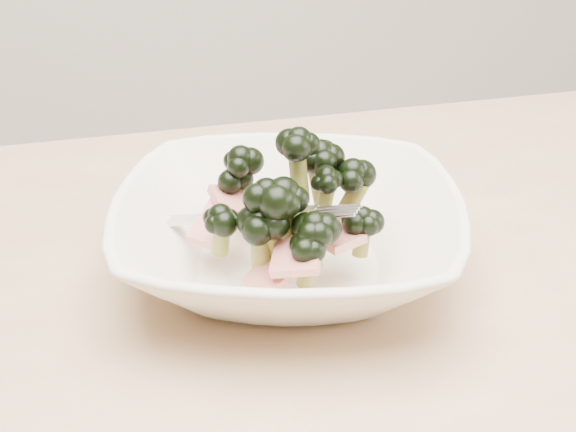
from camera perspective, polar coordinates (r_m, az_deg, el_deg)
name	(u,v)px	position (r m, az deg, el deg)	size (l,w,h in m)	color
dining_table	(300,421)	(0.66, 0.87, -14.34)	(1.20, 0.80, 0.75)	tan
broccoli_dish	(288,230)	(0.63, -0.02, -1.03)	(0.34, 0.34, 0.13)	silver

